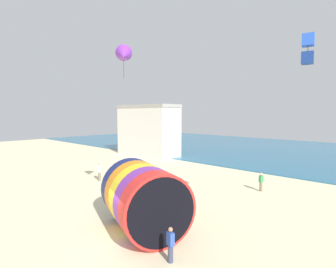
{
  "coord_description": "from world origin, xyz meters",
  "views": [
    {
      "loc": [
        10.85,
        -7.64,
        6.58
      ],
      "look_at": [
        0.03,
        3.89,
        5.36
      ],
      "focal_mm": 28.0,
      "sensor_mm": 36.0,
      "label": 1
    }
  ],
  "objects_px": {
    "kite_purple_delta": "(124,55)",
    "giant_inflatable_tube": "(144,198)",
    "bystander_near_water": "(99,172)",
    "kite_handler": "(170,245)",
    "bystander_mid_beach": "(261,182)",
    "kite_blue_box": "(308,49)"
  },
  "relations": [
    {
      "from": "kite_blue_box",
      "to": "bystander_near_water",
      "type": "xyz_separation_m",
      "value": [
        -18.12,
        -0.96,
        -8.96
      ]
    },
    {
      "from": "bystander_near_water",
      "to": "kite_handler",
      "type": "bearing_deg",
      "value": -21.01
    },
    {
      "from": "kite_blue_box",
      "to": "bystander_near_water",
      "type": "distance_m",
      "value": 20.23
    },
    {
      "from": "kite_handler",
      "to": "bystander_mid_beach",
      "type": "height_order",
      "value": "kite_handler"
    },
    {
      "from": "kite_purple_delta",
      "to": "bystander_mid_beach",
      "type": "height_order",
      "value": "kite_purple_delta"
    },
    {
      "from": "kite_handler",
      "to": "bystander_mid_beach",
      "type": "bearing_deg",
      "value": 97.11
    },
    {
      "from": "bystander_near_water",
      "to": "bystander_mid_beach",
      "type": "relative_size",
      "value": 1.11
    },
    {
      "from": "kite_handler",
      "to": "bystander_mid_beach",
      "type": "distance_m",
      "value": 13.26
    },
    {
      "from": "kite_purple_delta",
      "to": "kite_blue_box",
      "type": "bearing_deg",
      "value": 26.69
    },
    {
      "from": "kite_purple_delta",
      "to": "bystander_mid_beach",
      "type": "xyz_separation_m",
      "value": [
        4.13,
        11.19,
        -9.42
      ]
    },
    {
      "from": "kite_blue_box",
      "to": "bystander_near_water",
      "type": "bearing_deg",
      "value": -176.98
    },
    {
      "from": "bystander_near_water",
      "to": "bystander_mid_beach",
      "type": "distance_m",
      "value": 15.06
    },
    {
      "from": "bystander_mid_beach",
      "to": "kite_purple_delta",
      "type": "bearing_deg",
      "value": -110.27
    },
    {
      "from": "kite_purple_delta",
      "to": "bystander_near_water",
      "type": "relative_size",
      "value": 1.22
    },
    {
      "from": "kite_purple_delta",
      "to": "giant_inflatable_tube",
      "type": "bearing_deg",
      "value": -14.41
    },
    {
      "from": "kite_handler",
      "to": "kite_purple_delta",
      "type": "height_order",
      "value": "kite_purple_delta"
    },
    {
      "from": "kite_handler",
      "to": "bystander_near_water",
      "type": "distance_m",
      "value": 15.73
    },
    {
      "from": "giant_inflatable_tube",
      "to": "kite_purple_delta",
      "type": "distance_m",
      "value": 8.74
    },
    {
      "from": "giant_inflatable_tube",
      "to": "kite_blue_box",
      "type": "distance_m",
      "value": 11.67
    },
    {
      "from": "kite_handler",
      "to": "kite_blue_box",
      "type": "xyz_separation_m",
      "value": [
        3.43,
        6.6,
        9.05
      ]
    },
    {
      "from": "bystander_near_water",
      "to": "bystander_mid_beach",
      "type": "bearing_deg",
      "value": 29.96
    },
    {
      "from": "kite_handler",
      "to": "kite_blue_box",
      "type": "bearing_deg",
      "value": 62.52
    }
  ]
}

